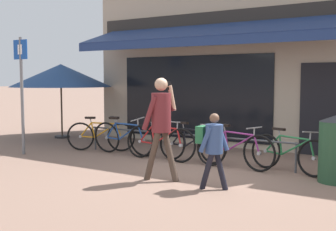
{
  "coord_description": "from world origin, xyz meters",
  "views": [
    {
      "loc": [
        3.53,
        -6.93,
        1.74
      ],
      "look_at": [
        -0.67,
        -0.24,
        1.05
      ],
      "focal_mm": 45.0,
      "sensor_mm": 36.0,
      "label": 1
    }
  ],
  "objects": [
    {
      "name": "shop_front",
      "position": [
        -0.97,
        4.4,
        2.96
      ],
      "size": [
        7.97,
        4.45,
        5.93
      ],
      "color": "tan",
      "rests_on": "ground_plane"
    },
    {
      "name": "parking_sign",
      "position": [
        -4.42,
        -0.55,
        1.63
      ],
      "size": [
        0.44,
        0.07,
        2.68
      ],
      "color": "slate",
      "rests_on": "ground_plane"
    },
    {
      "name": "bike_rack_rail",
      "position": [
        -0.99,
        0.83,
        0.49
      ],
      "size": [
        5.01,
        0.04,
        0.57
      ],
      "color": "#47494F",
      "rests_on": "ground_plane"
    },
    {
      "name": "cafe_parasol",
      "position": [
        -5.7,
        1.88,
        1.83
      ],
      "size": [
        2.96,
        2.96,
        2.17
      ],
      "color": "#4C3D2D",
      "rests_on": "ground_plane"
    },
    {
      "name": "bicycle_blue",
      "position": [
        -2.4,
        0.63,
        0.39
      ],
      "size": [
        1.76,
        0.52,
        0.88
      ],
      "rotation": [
        0.1,
        0.0,
        0.02
      ],
      "color": "black",
      "rests_on": "ground_plane"
    },
    {
      "name": "bicycle_green",
      "position": [
        1.32,
        0.82,
        0.36
      ],
      "size": [
        1.66,
        0.62,
        0.83
      ],
      "rotation": [
        -0.11,
        0.0,
        -0.29
      ],
      "color": "black",
      "rests_on": "ground_plane"
    },
    {
      "name": "ground_plane",
      "position": [
        0.0,
        0.0,
        0.0
      ],
      "size": [
        160.0,
        160.0,
        0.0
      ],
      "primitive_type": "plane",
      "color": "#846656"
    },
    {
      "name": "litter_bin",
      "position": [
        2.21,
        0.45,
        0.57
      ],
      "size": [
        0.55,
        0.55,
        1.14
      ],
      "color": "#23472D",
      "rests_on": "ground_plane"
    },
    {
      "name": "pedestrian_adult",
      "position": [
        -0.34,
        -0.98,
        1.09
      ],
      "size": [
        0.61,
        0.53,
        1.77
      ],
      "rotation": [
        0.0,
        0.0,
        -0.08
      ],
      "color": "#47382D",
      "rests_on": "ground_plane"
    },
    {
      "name": "bicycle_purple",
      "position": [
        0.31,
        0.66,
        0.38
      ],
      "size": [
        1.76,
        0.53,
        0.84
      ],
      "rotation": [
        -0.02,
        0.0,
        -0.19
      ],
      "color": "black",
      "rests_on": "ground_plane"
    },
    {
      "name": "bicycle_black",
      "position": [
        -0.66,
        0.66,
        0.38
      ],
      "size": [
        1.71,
        0.52,
        0.86
      ],
      "rotation": [
        -0.11,
        0.0,
        -0.14
      ],
      "color": "black",
      "rests_on": "ground_plane"
    },
    {
      "name": "pedestrian_child",
      "position": [
        0.65,
        -1.02,
        0.75
      ],
      "size": [
        0.5,
        0.43,
        1.22
      ],
      "rotation": [
        0.0,
        0.0,
        -0.05
      ],
      "color": "black",
      "rests_on": "ground_plane"
    },
    {
      "name": "bicycle_orange",
      "position": [
        -3.21,
        0.74,
        0.37
      ],
      "size": [
        1.56,
        0.79,
        0.83
      ],
      "rotation": [
        -0.01,
        0.0,
        0.43
      ],
      "color": "black",
      "rests_on": "ground_plane"
    },
    {
      "name": "bicycle_red",
      "position": [
        -1.38,
        0.56,
        0.38
      ],
      "size": [
        1.77,
        0.52,
        0.88
      ],
      "rotation": [
        -0.12,
        0.0,
        -0.01
      ],
      "color": "black",
      "rests_on": "ground_plane"
    }
  ]
}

